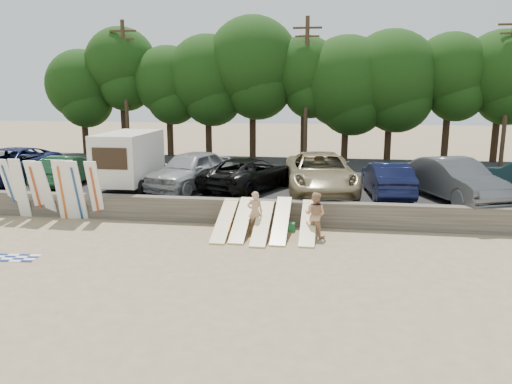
{
  "coord_description": "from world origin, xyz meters",
  "views": [
    {
      "loc": [
        3.6,
        -16.23,
        5.4
      ],
      "look_at": [
        0.73,
        3.0,
        1.32
      ],
      "focal_mm": 35.0,
      "sensor_mm": 36.0,
      "label": 1
    }
  ],
  "objects_px": {
    "cooler": "(290,227)",
    "car_0": "(9,165)",
    "car_4": "(320,173)",
    "car_5": "(387,179)",
    "beachgoer_a": "(255,212)",
    "box_trailer": "(129,157)",
    "beachgoer_b": "(315,215)",
    "car_3": "(249,174)",
    "car_6": "(455,180)",
    "car_2": "(191,170)",
    "car_1": "(68,170)"
  },
  "relations": [
    {
      "from": "beachgoer_b",
      "to": "cooler",
      "type": "bearing_deg",
      "value": -12.28
    },
    {
      "from": "cooler",
      "to": "car_4",
      "type": "bearing_deg",
      "value": 79.48
    },
    {
      "from": "beachgoer_a",
      "to": "cooler",
      "type": "distance_m",
      "value": 1.51
    },
    {
      "from": "cooler",
      "to": "car_5",
      "type": "bearing_deg",
      "value": 46.94
    },
    {
      "from": "cooler",
      "to": "car_0",
      "type": "bearing_deg",
      "value": 166.89
    },
    {
      "from": "car_2",
      "to": "car_6",
      "type": "distance_m",
      "value": 11.75
    },
    {
      "from": "box_trailer",
      "to": "beachgoer_b",
      "type": "bearing_deg",
      "value": -26.34
    },
    {
      "from": "car_2",
      "to": "car_5",
      "type": "height_order",
      "value": "car_2"
    },
    {
      "from": "car_3",
      "to": "beachgoer_b",
      "type": "height_order",
      "value": "car_3"
    },
    {
      "from": "box_trailer",
      "to": "car_3",
      "type": "relative_size",
      "value": 0.76
    },
    {
      "from": "car_4",
      "to": "beachgoer_a",
      "type": "distance_m",
      "value": 5.2
    },
    {
      "from": "car_2",
      "to": "cooler",
      "type": "height_order",
      "value": "car_2"
    },
    {
      "from": "car_1",
      "to": "beachgoer_a",
      "type": "bearing_deg",
      "value": 156.63
    },
    {
      "from": "car_4",
      "to": "cooler",
      "type": "relative_size",
      "value": 16.93
    },
    {
      "from": "box_trailer",
      "to": "car_5",
      "type": "bearing_deg",
      "value": -0.09
    },
    {
      "from": "box_trailer",
      "to": "car_5",
      "type": "distance_m",
      "value": 11.88
    },
    {
      "from": "box_trailer",
      "to": "car_2",
      "type": "bearing_deg",
      "value": 7.17
    },
    {
      "from": "car_3",
      "to": "car_6",
      "type": "xyz_separation_m",
      "value": [
        8.97,
        -0.87,
        0.12
      ]
    },
    {
      "from": "car_6",
      "to": "beachgoer_b",
      "type": "distance_m",
      "value": 7.01
    },
    {
      "from": "box_trailer",
      "to": "car_5",
      "type": "height_order",
      "value": "box_trailer"
    },
    {
      "from": "car_2",
      "to": "cooler",
      "type": "relative_size",
      "value": 13.77
    },
    {
      "from": "car_4",
      "to": "car_6",
      "type": "xyz_separation_m",
      "value": [
        5.66,
        -0.79,
        -0.01
      ]
    },
    {
      "from": "beachgoer_b",
      "to": "cooler",
      "type": "height_order",
      "value": "beachgoer_b"
    },
    {
      "from": "car_2",
      "to": "beachgoer_a",
      "type": "bearing_deg",
      "value": -31.52
    },
    {
      "from": "car_6",
      "to": "car_3",
      "type": "bearing_deg",
      "value": 152.56
    },
    {
      "from": "car_3",
      "to": "cooler",
      "type": "height_order",
      "value": "car_3"
    },
    {
      "from": "car_3",
      "to": "beachgoer_a",
      "type": "height_order",
      "value": "car_3"
    },
    {
      "from": "beachgoer_a",
      "to": "cooler",
      "type": "relative_size",
      "value": 4.25
    },
    {
      "from": "car_0",
      "to": "car_5",
      "type": "height_order",
      "value": "car_0"
    },
    {
      "from": "car_1",
      "to": "cooler",
      "type": "height_order",
      "value": "car_1"
    },
    {
      "from": "car_5",
      "to": "car_6",
      "type": "relative_size",
      "value": 0.86
    },
    {
      "from": "car_0",
      "to": "cooler",
      "type": "height_order",
      "value": "car_0"
    },
    {
      "from": "car_0",
      "to": "car_4",
      "type": "xyz_separation_m",
      "value": [
        15.59,
        -0.24,
        0.05
      ]
    },
    {
      "from": "car_0",
      "to": "car_5",
      "type": "bearing_deg",
      "value": 1.04
    },
    {
      "from": "car_6",
      "to": "beachgoer_a",
      "type": "xyz_separation_m",
      "value": [
        -7.97,
        -3.8,
        -0.77
      ]
    },
    {
      "from": "car_1",
      "to": "car_3",
      "type": "height_order",
      "value": "car_3"
    },
    {
      "from": "car_1",
      "to": "beachgoer_a",
      "type": "xyz_separation_m",
      "value": [
        9.99,
        -4.57,
        -0.62
      ]
    },
    {
      "from": "car_1",
      "to": "car_6",
      "type": "relative_size",
      "value": 0.82
    },
    {
      "from": "box_trailer",
      "to": "car_4",
      "type": "height_order",
      "value": "box_trailer"
    },
    {
      "from": "car_4",
      "to": "beachgoer_a",
      "type": "bearing_deg",
      "value": -123.82
    },
    {
      "from": "car_0",
      "to": "cooler",
      "type": "relative_size",
      "value": 16.01
    },
    {
      "from": "car_0",
      "to": "car_2",
      "type": "distance_m",
      "value": 9.53
    },
    {
      "from": "car_4",
      "to": "beachgoer_b",
      "type": "distance_m",
      "value": 4.83
    },
    {
      "from": "car_2",
      "to": "car_3",
      "type": "height_order",
      "value": "car_2"
    },
    {
      "from": "car_2",
      "to": "beachgoer_a",
      "type": "height_order",
      "value": "car_2"
    },
    {
      "from": "car_5",
      "to": "beachgoer_a",
      "type": "height_order",
      "value": "car_5"
    },
    {
      "from": "car_0",
      "to": "beachgoer_a",
      "type": "bearing_deg",
      "value": -17.0
    },
    {
      "from": "box_trailer",
      "to": "car_0",
      "type": "bearing_deg",
      "value": 173.71
    },
    {
      "from": "box_trailer",
      "to": "car_0",
      "type": "relative_size",
      "value": 0.69
    },
    {
      "from": "car_6",
      "to": "cooler",
      "type": "distance_m",
      "value": 7.61
    }
  ]
}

